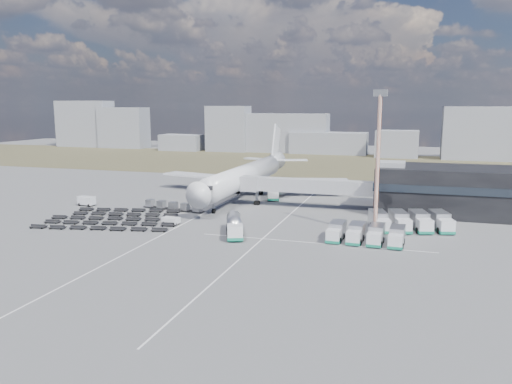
% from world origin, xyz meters
% --- Properties ---
extents(ground, '(420.00, 420.00, 0.00)m').
position_xyz_m(ground, '(0.00, 0.00, 0.00)').
color(ground, '#565659').
rests_on(ground, ground).
extents(grass_strip, '(420.00, 90.00, 0.01)m').
position_xyz_m(grass_strip, '(0.00, 110.00, 0.01)').
color(grass_strip, '#48462B').
rests_on(grass_strip, ground).
extents(lane_markings, '(47.12, 110.00, 0.01)m').
position_xyz_m(lane_markings, '(9.77, 3.00, 0.01)').
color(lane_markings, silver).
rests_on(lane_markings, ground).
extents(terminal, '(30.40, 16.40, 11.00)m').
position_xyz_m(terminal, '(47.77, 23.96, 5.25)').
color(terminal, black).
rests_on(terminal, ground).
extents(jet_bridge, '(30.30, 3.80, 7.05)m').
position_xyz_m(jet_bridge, '(15.90, 20.42, 5.05)').
color(jet_bridge, '#939399').
rests_on(jet_bridge, ground).
extents(airliner, '(51.59, 64.53, 17.62)m').
position_xyz_m(airliner, '(0.00, 32.38, 5.29)').
color(airliner, silver).
rests_on(airliner, ground).
extents(skyline, '(294.31, 24.10, 25.75)m').
position_xyz_m(skyline, '(-6.62, 150.02, 9.89)').
color(skyline, gray).
rests_on(skyline, ground).
extents(fuel_tanker, '(6.47, 11.10, 3.51)m').
position_xyz_m(fuel_tanker, '(10.45, -7.01, 1.75)').
color(fuel_tanker, silver).
rests_on(fuel_tanker, ground).
extents(pushback_tug, '(3.40, 2.11, 1.47)m').
position_xyz_m(pushback_tug, '(-4.00, -3.25, 0.73)').
color(pushback_tug, silver).
rests_on(pushback_tug, ground).
extents(utility_van, '(4.33, 2.43, 2.21)m').
position_xyz_m(utility_van, '(-31.26, 7.96, 1.10)').
color(utility_van, silver).
rests_on(utility_van, ground).
extents(catering_truck, '(4.46, 7.19, 3.07)m').
position_xyz_m(catering_truck, '(7.94, 28.53, 1.57)').
color(catering_truck, silver).
rests_on(catering_truck, ground).
extents(service_trucks_near, '(12.79, 7.49, 2.77)m').
position_xyz_m(service_trucks_near, '(33.38, -5.19, 1.50)').
color(service_trucks_near, silver).
rests_on(service_trucks_near, ground).
extents(service_trucks_far, '(15.67, 11.29, 3.13)m').
position_xyz_m(service_trucks_far, '(40.50, 5.85, 1.70)').
color(service_trucks_far, silver).
rests_on(service_trucks_far, ground).
extents(uld_row, '(15.41, 3.97, 1.68)m').
position_xyz_m(uld_row, '(-9.76, 9.25, 1.01)').
color(uld_row, black).
rests_on(uld_row, ground).
extents(baggage_dollies, '(28.89, 22.50, 0.71)m').
position_xyz_m(baggage_dollies, '(-16.75, -3.19, 0.35)').
color(baggage_dollies, black).
rests_on(baggage_dollies, ground).
extents(floodlight_mast, '(2.45, 1.98, 25.62)m').
position_xyz_m(floodlight_mast, '(34.49, 0.46, 12.84)').
color(floodlight_mast, '#B1451C').
rests_on(floodlight_mast, ground).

